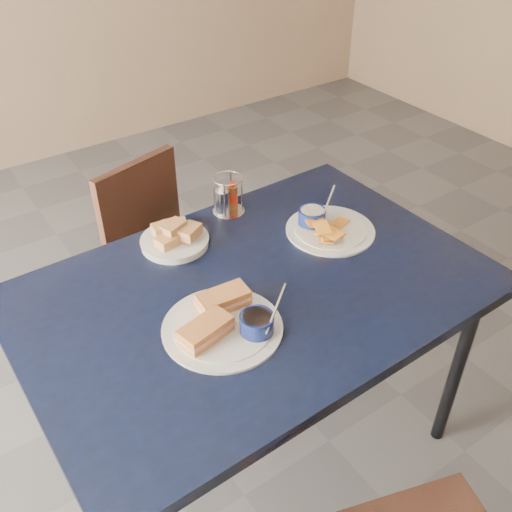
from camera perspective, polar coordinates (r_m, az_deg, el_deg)
ground at (r=2.24m, az=-5.84°, el=-17.00°), size 6.00×6.00×0.00m
dining_table at (r=1.68m, az=-0.07°, el=-4.56°), size 1.34×0.90×0.75m
chair_far at (r=2.33m, az=-9.32°, el=1.20°), size 0.46×0.45×0.80m
sandwich_plate at (r=1.50m, az=-3.11°, el=-6.52°), size 0.32×0.32×0.12m
plantain_plate at (r=1.87m, az=6.85°, el=3.04°), size 0.29×0.29×0.12m
bread_basket at (r=1.80m, az=-8.14°, el=1.84°), size 0.21×0.21×0.08m
condiment_caddy at (r=1.93m, az=-2.95°, el=5.80°), size 0.11×0.11×0.14m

